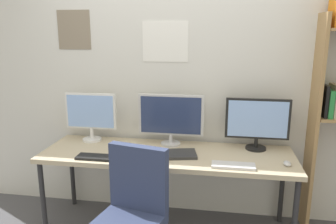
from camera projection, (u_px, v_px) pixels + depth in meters
name	position (u px, v px, depth m)	size (l,w,h in m)	color
wall_back	(174.00, 81.00, 3.17)	(4.58, 0.11, 2.60)	silver
desk	(167.00, 158.00, 2.91)	(2.18, 0.68, 0.74)	tan
monitor_left	(91.00, 114.00, 3.16)	(0.49, 0.18, 0.46)	silver
monitor_center	(171.00, 117.00, 3.04)	(0.60, 0.18, 0.47)	silver
monitor_right	(257.00, 122.00, 2.93)	(0.55, 0.18, 0.46)	black
keyboard_left	(96.00, 157.00, 2.77)	(0.32, 0.13, 0.02)	black
keyboard_right	(233.00, 166.00, 2.59)	(0.34, 0.13, 0.02)	silver
computer_mouse	(287.00, 163.00, 2.62)	(0.06, 0.10, 0.03)	silver
laptop_closed	(177.00, 154.00, 2.83)	(0.32, 0.22, 0.02)	#2D2D2D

